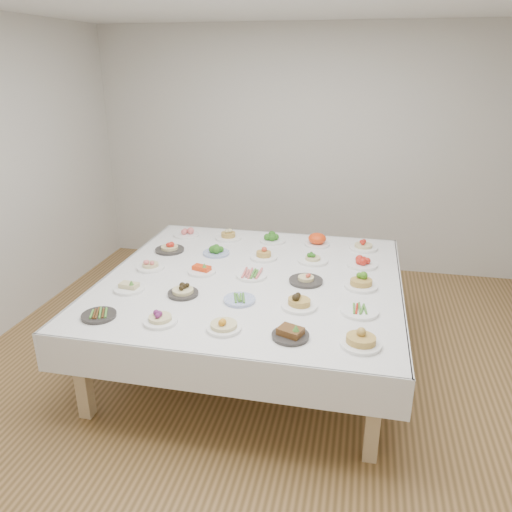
% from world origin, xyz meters
% --- Properties ---
extents(room_envelope, '(5.02, 5.02, 2.81)m').
position_xyz_m(room_envelope, '(0.00, 0.00, 1.83)').
color(room_envelope, olive).
rests_on(room_envelope, ground).
extents(display_table, '(2.37, 2.37, 0.75)m').
position_xyz_m(display_table, '(-0.13, 0.23, 0.69)').
color(display_table, white).
rests_on(display_table, ground).
extents(dish_0, '(0.23, 0.23, 0.05)m').
position_xyz_m(dish_0, '(-1.00, -0.65, 0.77)').
color(dish_0, '#2D2A28').
rests_on(dish_0, display_table).
extents(dish_1, '(0.23, 0.23, 0.11)m').
position_xyz_m(dish_1, '(-0.56, -0.63, 0.80)').
color(dish_1, white).
rests_on(dish_1, display_table).
extents(dish_2, '(0.23, 0.23, 0.13)m').
position_xyz_m(dish_2, '(-0.12, -0.64, 0.81)').
color(dish_2, white).
rests_on(dish_2, display_table).
extents(dish_3, '(0.24, 0.24, 0.11)m').
position_xyz_m(dish_3, '(0.32, -0.64, 0.80)').
color(dish_3, '#2D2A28').
rests_on(dish_3, display_table).
extents(dish_4, '(0.25, 0.25, 0.15)m').
position_xyz_m(dish_4, '(0.75, -0.65, 0.82)').
color(dish_4, white).
rests_on(dish_4, display_table).
extents(dish_5, '(0.23, 0.23, 0.10)m').
position_xyz_m(dish_5, '(-0.99, -0.20, 0.79)').
color(dish_5, white).
rests_on(dish_5, display_table).
extents(dish_6, '(0.23, 0.23, 0.13)m').
position_xyz_m(dish_6, '(-0.56, -0.20, 0.81)').
color(dish_6, '#2D2A28').
rests_on(dish_6, display_table).
extents(dish_7, '(0.23, 0.23, 0.05)m').
position_xyz_m(dish_7, '(-0.12, -0.21, 0.77)').
color(dish_7, '#4C66B2').
rests_on(dish_7, display_table).
extents(dish_8, '(0.25, 0.25, 0.14)m').
position_xyz_m(dish_8, '(0.31, -0.22, 0.81)').
color(dish_8, white).
rests_on(dish_8, display_table).
extents(dish_9, '(0.26, 0.26, 0.05)m').
position_xyz_m(dish_9, '(0.74, -0.21, 0.77)').
color(dish_9, white).
rests_on(dish_9, display_table).
extents(dish_10, '(0.23, 0.23, 0.12)m').
position_xyz_m(dish_10, '(-1.01, 0.23, 0.80)').
color(dish_10, white).
rests_on(dish_10, display_table).
extents(dish_11, '(0.23, 0.23, 0.09)m').
position_xyz_m(dish_11, '(-0.56, 0.24, 0.78)').
color(dish_11, white).
rests_on(dish_11, display_table).
extents(dish_12, '(0.24, 0.24, 0.06)m').
position_xyz_m(dish_12, '(-0.13, 0.24, 0.78)').
color(dish_12, white).
rests_on(dish_12, display_table).
extents(dish_13, '(0.26, 0.26, 0.12)m').
position_xyz_m(dish_13, '(0.31, 0.23, 0.80)').
color(dish_13, '#2D2A28').
rests_on(dish_13, display_table).
extents(dish_14, '(0.28, 0.26, 0.16)m').
position_xyz_m(dish_14, '(0.74, 0.22, 0.83)').
color(dish_14, white).
rests_on(dish_14, display_table).
extents(dish_15, '(0.26, 0.26, 0.15)m').
position_xyz_m(dish_15, '(-1.00, 0.66, 0.82)').
color(dish_15, '#2D2A28').
rests_on(dish_15, display_table).
extents(dish_16, '(0.24, 0.24, 0.11)m').
position_xyz_m(dish_16, '(-0.56, 0.67, 0.80)').
color(dish_16, '#4C66B2').
rests_on(dish_16, display_table).
extents(dish_17, '(0.24, 0.24, 0.12)m').
position_xyz_m(dish_17, '(-0.12, 0.66, 0.80)').
color(dish_17, white).
rests_on(dish_17, display_table).
extents(dish_18, '(0.26, 0.26, 0.13)m').
position_xyz_m(dish_18, '(0.32, 0.67, 0.81)').
color(dish_18, white).
rests_on(dish_18, display_table).
extents(dish_19, '(0.26, 0.26, 0.11)m').
position_xyz_m(dish_19, '(0.74, 0.67, 0.80)').
color(dish_19, white).
rests_on(dish_19, display_table).
extents(dish_20, '(0.25, 0.25, 0.11)m').
position_xyz_m(dish_20, '(-1.00, 1.11, 0.80)').
color(dish_20, white).
rests_on(dish_20, display_table).
extents(dish_21, '(0.25, 0.25, 0.13)m').
position_xyz_m(dish_21, '(-0.56, 1.11, 0.81)').
color(dish_21, white).
rests_on(dish_21, display_table).
extents(dish_22, '(0.24, 0.24, 0.10)m').
position_xyz_m(dish_22, '(-0.12, 1.11, 0.80)').
color(dish_22, white).
rests_on(dish_22, display_table).
extents(dish_23, '(0.23, 0.23, 0.13)m').
position_xyz_m(dish_23, '(0.31, 1.10, 0.81)').
color(dish_23, white).
rests_on(dish_23, display_table).
extents(dish_24, '(0.26, 0.26, 0.15)m').
position_xyz_m(dish_24, '(0.74, 1.09, 0.82)').
color(dish_24, white).
rests_on(dish_24, display_table).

